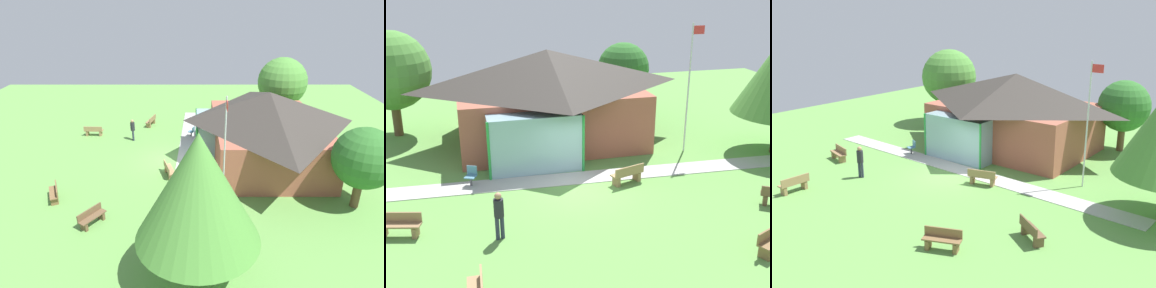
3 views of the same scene
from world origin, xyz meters
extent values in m
plane|color=#609947|center=(0.00, 0.00, 0.00)|extent=(44.00, 44.00, 0.00)
cube|color=#A35642|center=(-0.05, 6.57, 1.48)|extent=(9.37, 6.98, 2.96)
pyramid|color=#38332D|center=(-0.05, 6.57, 3.92)|extent=(10.37, 7.98, 1.93)
cube|color=#8CB2BF|center=(-1.45, 2.48, 1.33)|extent=(4.22, 1.20, 2.67)
cylinder|color=green|center=(-3.56, 1.88, 1.33)|extent=(0.12, 0.12, 2.67)
cylinder|color=green|center=(0.66, 1.88, 1.33)|extent=(0.12, 0.12, 2.67)
cube|color=#ADADA8|center=(0.00, 1.14, 0.01)|extent=(21.01, 2.09, 0.03)
cylinder|color=silver|center=(6.30, 3.12, 3.20)|extent=(0.08, 0.08, 6.41)
cube|color=red|center=(6.60, 3.12, 6.06)|extent=(0.60, 0.02, 0.40)
cube|color=brown|center=(4.90, -6.23, 0.45)|extent=(1.55, 1.00, 0.06)
cube|color=brown|center=(5.41, -6.01, 0.20)|extent=(0.31, 0.43, 0.39)
cube|color=brown|center=(4.40, -6.45, 0.20)|extent=(0.31, 0.43, 0.39)
cube|color=brown|center=(4.83, -6.06, 0.66)|extent=(1.40, 0.65, 0.36)
cube|color=#9E7A51|center=(-4.66, -6.50, 0.45)|extent=(0.49, 1.51, 0.06)
cube|color=#9E7A51|center=(-4.68, -7.05, 0.20)|extent=(0.40, 0.17, 0.39)
cube|color=#9E7A51|center=(-4.64, -5.95, 0.20)|extent=(0.40, 0.17, 0.39)
cube|color=#9E7A51|center=(-4.47, -6.51, 0.66)|extent=(0.11, 1.50, 0.36)
cube|color=olive|center=(-7.00, -2.11, 0.45)|extent=(1.56, 0.79, 0.06)
cube|color=olive|center=(-6.46, -2.24, 0.20)|extent=(0.25, 0.43, 0.39)
cube|color=olive|center=(-7.53, -1.97, 0.20)|extent=(0.25, 0.43, 0.39)
cube|color=olive|center=(-6.95, -1.92, 0.66)|extent=(1.47, 0.42, 0.36)
cube|color=#9E7A51|center=(2.13, 0.13, 0.45)|extent=(1.56, 0.86, 0.06)
cube|color=#9E7A51|center=(1.60, -0.04, 0.20)|extent=(0.27, 0.43, 0.39)
cube|color=#9E7A51|center=(2.65, 0.29, 0.20)|extent=(0.27, 0.43, 0.39)
cube|color=#9E7A51|center=(2.18, -0.06, 0.66)|extent=(1.45, 0.50, 0.36)
cube|color=brown|center=(7.17, -3.43, 0.45)|extent=(1.49, 1.20, 0.06)
cube|color=brown|center=(6.71, -3.13, 0.20)|extent=(0.36, 0.42, 0.39)
cube|color=brown|center=(7.63, -3.74, 0.20)|extent=(0.36, 0.42, 0.39)
cube|color=brown|center=(7.07, -3.59, 0.66)|extent=(1.28, 0.88, 0.36)
cube|color=teal|center=(-4.42, 1.48, 0.44)|extent=(0.58, 0.58, 0.04)
cube|color=teal|center=(-4.34, 1.67, 0.66)|extent=(0.42, 0.21, 0.40)
cylinder|color=#4C4C51|center=(-4.42, 1.48, 0.21)|extent=(0.10, 0.10, 0.42)
cylinder|color=#4C4C51|center=(-4.42, 1.48, 0.01)|extent=(0.36, 0.36, 0.02)
cylinder|color=#2D3347|center=(-3.56, -3.09, 0.42)|extent=(0.14, 0.14, 0.85)
cylinder|color=#2D3347|center=(-3.74, -3.14, 0.42)|extent=(0.14, 0.14, 0.85)
cylinder|color=#26262D|center=(-3.65, -3.11, 1.18)|extent=(0.34, 0.34, 0.65)
sphere|color=tan|center=(-3.65, -3.11, 1.62)|extent=(0.24, 0.24, 0.24)
cylinder|color=brown|center=(-8.01, 9.43, 1.03)|extent=(0.49, 0.49, 2.06)
sphere|color=#4C8C38|center=(-8.01, 9.43, 3.65)|extent=(4.26, 4.26, 4.26)
cylinder|color=brown|center=(5.55, 10.41, 0.85)|extent=(0.44, 0.44, 1.70)
sphere|color=#2D6B28|center=(5.55, 10.41, 2.92)|extent=(3.24, 3.24, 3.24)
cylinder|color=brown|center=(10.68, 1.76, 1.03)|extent=(0.52, 0.52, 2.06)
cone|color=#4C8C38|center=(10.68, 1.76, 4.23)|extent=(4.81, 4.81, 4.33)
camera|label=1|loc=(21.16, 1.54, 10.58)|focal=31.68mm
camera|label=2|loc=(-4.67, -17.61, 8.63)|focal=44.62mm
camera|label=3|loc=(15.07, -17.66, 8.77)|focal=42.42mm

